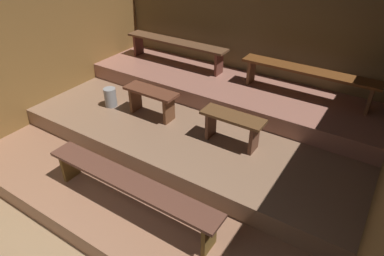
{
  "coord_description": "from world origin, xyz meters",
  "views": [
    {
      "loc": [
        2.37,
        -0.0,
        3.32
      ],
      "look_at": [
        0.08,
        3.53,
        0.61
      ],
      "focal_mm": 31.67,
      "sensor_mm": 36.0,
      "label": 1
    }
  ],
  "objects_px": {
    "bench_lower_center": "(130,185)",
    "bench_middle_left": "(151,97)",
    "bench_middle_right": "(232,124)",
    "bench_upper_left": "(176,45)",
    "pail_middle": "(110,97)",
    "bench_upper_right": "(308,75)"
  },
  "relations": [
    {
      "from": "bench_middle_left",
      "to": "pail_middle",
      "type": "bearing_deg",
      "value": -170.93
    },
    {
      "from": "bench_middle_right",
      "to": "bench_upper_right",
      "type": "bearing_deg",
      "value": 69.44
    },
    {
      "from": "bench_lower_center",
      "to": "bench_upper_left",
      "type": "xyz_separation_m",
      "value": [
        -1.42,
        2.95,
        0.55
      ]
    },
    {
      "from": "bench_lower_center",
      "to": "bench_middle_right",
      "type": "relative_size",
      "value": 2.7
    },
    {
      "from": "bench_middle_right",
      "to": "bench_upper_right",
      "type": "relative_size",
      "value": 0.42
    },
    {
      "from": "bench_lower_center",
      "to": "bench_upper_right",
      "type": "xyz_separation_m",
      "value": [
        1.07,
        2.95,
        0.55
      ]
    },
    {
      "from": "pail_middle",
      "to": "bench_upper_right",
      "type": "bearing_deg",
      "value": 29.76
    },
    {
      "from": "bench_lower_center",
      "to": "bench_middle_right",
      "type": "distance_m",
      "value": 1.62
    },
    {
      "from": "bench_lower_center",
      "to": "bench_upper_right",
      "type": "bearing_deg",
      "value": 70.07
    },
    {
      "from": "bench_middle_right",
      "to": "pail_middle",
      "type": "relative_size",
      "value": 2.77
    },
    {
      "from": "bench_middle_right",
      "to": "bench_upper_left",
      "type": "height_order",
      "value": "bench_upper_left"
    },
    {
      "from": "bench_middle_left",
      "to": "bench_middle_right",
      "type": "distance_m",
      "value": 1.41
    },
    {
      "from": "bench_lower_center",
      "to": "bench_middle_left",
      "type": "distance_m",
      "value": 1.77
    },
    {
      "from": "bench_upper_right",
      "to": "pail_middle",
      "type": "distance_m",
      "value": 3.18
    },
    {
      "from": "bench_lower_center",
      "to": "pail_middle",
      "type": "bearing_deg",
      "value": 139.97
    },
    {
      "from": "bench_lower_center",
      "to": "bench_upper_left",
      "type": "bearing_deg",
      "value": 115.66
    },
    {
      "from": "bench_lower_center",
      "to": "bench_upper_left",
      "type": "height_order",
      "value": "bench_upper_left"
    },
    {
      "from": "bench_middle_right",
      "to": "bench_middle_left",
      "type": "bearing_deg",
      "value": 180.0
    },
    {
      "from": "bench_upper_left",
      "to": "pail_middle",
      "type": "relative_size",
      "value": 6.6
    },
    {
      "from": "bench_lower_center",
      "to": "bench_middle_left",
      "type": "relative_size",
      "value": 2.7
    },
    {
      "from": "bench_upper_left",
      "to": "bench_upper_right",
      "type": "distance_m",
      "value": 2.49
    },
    {
      "from": "bench_lower_center",
      "to": "bench_upper_right",
      "type": "relative_size",
      "value": 1.13
    }
  ]
}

